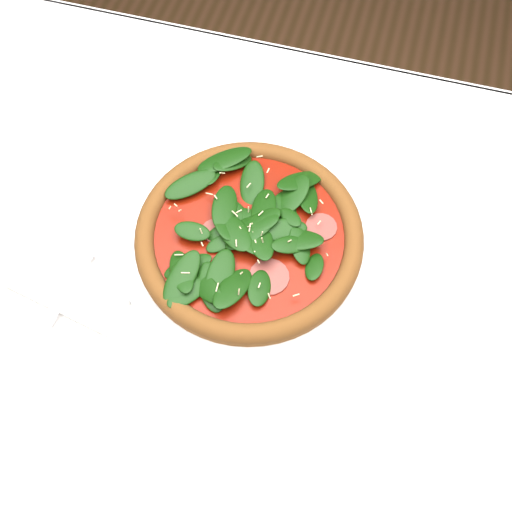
# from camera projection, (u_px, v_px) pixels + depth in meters

# --- Properties ---
(ground) EXTENTS (6.00, 6.00, 0.00)m
(ground) POSITION_uv_depth(u_px,v_px,m) (257.00, 396.00, 1.44)
(ground) COLOR brown
(ground) RESTS_ON ground
(dining_table) EXTENTS (1.21, 0.81, 0.75)m
(dining_table) POSITION_uv_depth(u_px,v_px,m) (258.00, 290.00, 0.86)
(dining_table) COLOR white
(dining_table) RESTS_ON ground
(plate) EXTENTS (0.36, 0.36, 0.02)m
(plate) POSITION_uv_depth(u_px,v_px,m) (249.00, 241.00, 0.78)
(plate) COLOR white
(plate) RESTS_ON dining_table
(pizza) EXTENTS (0.40, 0.40, 0.04)m
(pizza) POSITION_uv_depth(u_px,v_px,m) (249.00, 234.00, 0.76)
(pizza) COLOR #9A6325
(pizza) RESTS_ON plate
(napkin) EXTENTS (0.17, 0.10, 0.01)m
(napkin) POSITION_uv_depth(u_px,v_px,m) (72.00, 288.00, 0.75)
(napkin) COLOR white
(napkin) RESTS_ON dining_table
(fork) EXTENTS (0.03, 0.16, 0.00)m
(fork) POSITION_uv_depth(u_px,v_px,m) (81.00, 267.00, 0.75)
(fork) COLOR silver
(fork) RESTS_ON napkin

